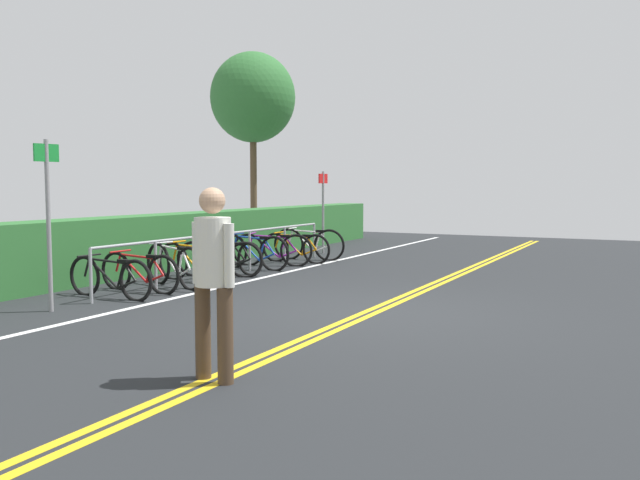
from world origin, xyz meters
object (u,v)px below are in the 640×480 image
at_px(bicycle_5, 232,257).
at_px(pedestrian, 213,270).
at_px(bicycle_2, 174,266).
at_px(tree_mid, 253,98).
at_px(bicycle_7, 272,250).
at_px(bike_rack, 229,243).
at_px(bicycle_6, 253,252).
at_px(bicycle_0, 110,278).
at_px(bicycle_9, 309,244).
at_px(bicycle_1, 139,272).
at_px(sign_post_near, 48,209).
at_px(sign_post_far, 323,204).
at_px(bicycle_4, 220,259).
at_px(bicycle_3, 193,262).
at_px(bicycle_8, 296,248).

height_order(bicycle_5, pedestrian, pedestrian).
xyz_separation_m(bicycle_2, tree_mid, (8.65, 3.91, 4.03)).
bearing_deg(bicycle_2, bicycle_7, 0.87).
relative_size(bike_rack, bicycle_6, 3.99).
height_order(bicycle_0, bicycle_9, bicycle_9).
xyz_separation_m(bicycle_1, sign_post_near, (-1.87, -0.10, 1.09)).
relative_size(bicycle_9, sign_post_far, 0.84).
height_order(bicycle_4, tree_mid, tree_mid).
xyz_separation_m(bicycle_3, bicycle_6, (1.99, -0.01, 0.01)).
xyz_separation_m(sign_post_near, sign_post_far, (8.71, 0.20, -0.15)).
xyz_separation_m(bicycle_2, bicycle_4, (1.40, 0.05, -0.02)).
height_order(bike_rack, bicycle_9, bike_rack).
distance_m(bicycle_6, bicycle_8, 1.46).
bearing_deg(bicycle_1, bike_rack, -3.22).
relative_size(bicycle_3, bicycle_7, 0.97).
bearing_deg(bicycle_8, bicycle_2, 178.48).
distance_m(bicycle_4, tree_mid, 9.16).
relative_size(bicycle_3, bicycle_9, 0.96).
bearing_deg(bike_rack, bicycle_9, -1.95).
bearing_deg(bike_rack, bicycle_5, 24.22).
bearing_deg(sign_post_far, bike_rack, -177.02).
bearing_deg(sign_post_far, bicycle_4, -177.73).
relative_size(bike_rack, bicycle_5, 4.38).
xyz_separation_m(bicycle_3, tree_mid, (7.99, 3.81, 4.05)).
relative_size(bicycle_6, bicycle_8, 1.03).
height_order(bicycle_2, bicycle_5, bicycle_2).
height_order(bicycle_3, bicycle_8, bicycle_3).
bearing_deg(bicycle_4, bicycle_9, -2.57).
relative_size(sign_post_far, tree_mid, 0.36).
bearing_deg(bicycle_1, pedestrian, -131.24).
height_order(bicycle_4, bicycle_9, bicycle_9).
distance_m(bicycle_1, bicycle_6, 3.35).
height_order(bicycle_0, bicycle_4, bicycle_4).
relative_size(bike_rack, pedestrian, 4.16).
height_order(bicycle_2, bicycle_8, bicycle_2).
distance_m(bicycle_2, pedestrian, 5.81).
bearing_deg(bike_rack, bicycle_0, 177.74).
xyz_separation_m(sign_post_far, tree_mid, (2.51, 3.67, 3.14)).
height_order(bicycle_6, sign_post_far, sign_post_far).
relative_size(bicycle_2, bicycle_9, 0.96).
distance_m(bicycle_0, bicycle_3, 2.03).
bearing_deg(bicycle_9, bicycle_6, 174.70).
xyz_separation_m(bicycle_3, bicycle_5, (1.27, 0.02, -0.02)).
xyz_separation_m(bicycle_2, bicycle_8, (4.10, -0.11, -0.03)).
height_order(bicycle_4, bicycle_5, bicycle_4).
xyz_separation_m(bicycle_5, sign_post_far, (4.21, 0.12, 0.94)).
bearing_deg(bicycle_6, bicycle_4, -177.97).
height_order(sign_post_far, tree_mid, tree_mid).
distance_m(bicycle_3, sign_post_near, 3.40).
relative_size(bicycle_8, bicycle_9, 0.99).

